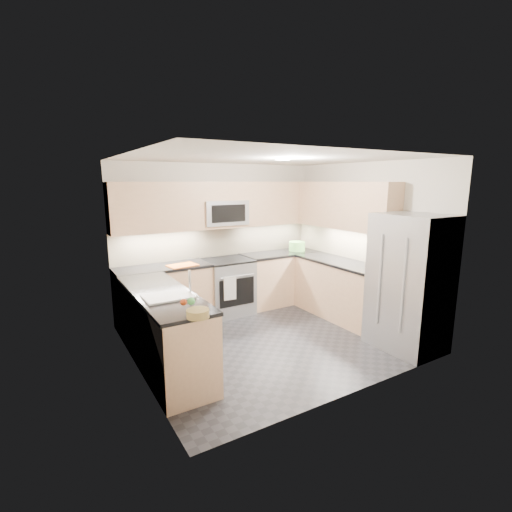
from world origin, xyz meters
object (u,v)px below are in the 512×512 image
refrigerator (409,283)px  cutting_board (183,265)px  utensil_bowl (297,246)px  microwave (223,213)px  gas_range (228,287)px  fruit_basket (198,313)px

refrigerator → cutting_board: bearing=134.3°
utensil_bowl → microwave: bearing=175.1°
microwave → cutting_board: bearing=-164.5°
refrigerator → cutting_board: size_ratio=4.22×
gas_range → fruit_basket: (-1.45, -2.27, 0.52)m
gas_range → refrigerator: refrigerator is taller
gas_range → refrigerator: size_ratio=0.51×
gas_range → cutting_board: 0.96m
gas_range → utensil_bowl: 1.55m
gas_range → cutting_board: cutting_board is taller
microwave → refrigerator: 3.04m
microwave → fruit_basket: size_ratio=3.50×
gas_range → microwave: (0.00, 0.12, 1.24)m
cutting_board → gas_range: bearing=7.1°
microwave → utensil_bowl: 1.60m
refrigerator → fruit_basket: refrigerator is taller
utensil_bowl → cutting_board: 2.26m
gas_range → utensil_bowl: utensil_bowl is taller
refrigerator → cutting_board: (-2.26, 2.32, 0.05)m
utensil_bowl → gas_range: bearing=-180.0°
refrigerator → fruit_basket: size_ratio=8.29×
utensil_bowl → cutting_board: bearing=-177.4°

